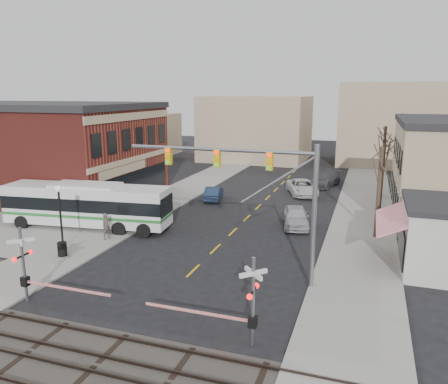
# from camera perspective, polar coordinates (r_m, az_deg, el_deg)

# --- Properties ---
(ground) EXTENTS (160.00, 160.00, 0.00)m
(ground) POSITION_cam_1_polar(r_m,az_deg,el_deg) (25.40, -5.82, -11.89)
(ground) COLOR black
(ground) RESTS_ON ground
(sidewalk_west) EXTENTS (5.00, 60.00, 0.12)m
(sidewalk_west) POSITION_cam_1_polar(r_m,az_deg,el_deg) (46.44, -6.32, -0.34)
(sidewalk_west) COLOR gray
(sidewalk_west) RESTS_ON ground
(sidewalk_east) EXTENTS (5.00, 60.00, 0.12)m
(sidewalk_east) POSITION_cam_1_polar(r_m,az_deg,el_deg) (42.27, 17.76, -2.21)
(sidewalk_east) COLOR gray
(sidewalk_east) RESTS_ON ground
(ballast_strip) EXTENTS (160.00, 5.00, 0.06)m
(ballast_strip) POSITION_cam_1_polar(r_m,az_deg,el_deg) (19.34, -16.34, -20.89)
(ballast_strip) COLOR #332D28
(ballast_strip) RESTS_ON ground
(rail_tracks) EXTENTS (160.00, 3.91, 0.14)m
(rail_tracks) POSITION_cam_1_polar(r_m,az_deg,el_deg) (19.29, -16.36, -20.66)
(rail_tracks) COLOR #2D231E
(rail_tracks) RESTS_ON ground
(brick_building) EXTENTS (30.40, 15.40, 9.60)m
(brick_building) POSITION_cam_1_polar(r_m,az_deg,el_deg) (52.40, -26.10, 5.22)
(brick_building) COLOR maroon
(brick_building) RESTS_ON ground
(tree_east_a) EXTENTS (0.28, 0.28, 6.75)m
(tree_east_a) POSITION_cam_1_polar(r_m,az_deg,el_deg) (33.69, 19.54, -0.07)
(tree_east_a) COLOR #382B21
(tree_east_a) RESTS_ON sidewalk_east
(tree_east_b) EXTENTS (0.28, 0.28, 6.30)m
(tree_east_b) POSITION_cam_1_polar(r_m,az_deg,el_deg) (39.63, 19.89, 1.42)
(tree_east_b) COLOR #382B21
(tree_east_b) RESTS_ON sidewalk_east
(tree_east_c) EXTENTS (0.28, 0.28, 7.20)m
(tree_east_c) POSITION_cam_1_polar(r_m,az_deg,el_deg) (47.45, 20.04, 3.75)
(tree_east_c) COLOR #382B21
(tree_east_c) RESTS_ON sidewalk_east
(transit_bus) EXTENTS (13.57, 4.50, 3.43)m
(transit_bus) POSITION_cam_1_polar(r_m,az_deg,el_deg) (36.32, -17.47, -1.57)
(transit_bus) COLOR silver
(transit_bus) RESTS_ON ground
(traffic_signal_mast) EXTENTS (11.00, 0.30, 8.00)m
(traffic_signal_mast) POSITION_cam_1_polar(r_m,az_deg,el_deg) (24.02, 4.81, 1.25)
(traffic_signal_mast) COLOR gray
(traffic_signal_mast) RESTS_ON ground
(rr_crossing_west) EXTENTS (5.60, 1.36, 4.00)m
(rr_crossing_west) POSITION_cam_1_polar(r_m,az_deg,el_deg) (24.57, -23.98, -8.89)
(rr_crossing_west) COLOR gray
(rr_crossing_west) RESTS_ON ground
(rr_crossing_east) EXTENTS (5.60, 1.36, 4.00)m
(rr_crossing_east) POSITION_cam_1_polar(r_m,az_deg,el_deg) (19.08, 2.52, -14.07)
(rr_crossing_east) COLOR gray
(rr_crossing_east) RESTS_ON ground
(street_lamp) EXTENTS (0.44, 0.44, 4.41)m
(street_lamp) POSITION_cam_1_polar(r_m,az_deg,el_deg) (31.51, -20.69, -1.45)
(street_lamp) COLOR black
(street_lamp) RESTS_ON sidewalk_west
(trash_bin) EXTENTS (0.60, 0.60, 0.93)m
(trash_bin) POSITION_cam_1_polar(r_m,az_deg,el_deg) (30.74, -20.38, -7.01)
(trash_bin) COLOR black
(trash_bin) RESTS_ON sidewalk_west
(car_a) EXTENTS (2.94, 5.14, 1.65)m
(car_a) POSITION_cam_1_polar(r_m,az_deg,el_deg) (35.74, 9.37, -3.20)
(car_a) COLOR #A9A9AE
(car_a) RESTS_ON ground
(car_b) EXTENTS (2.28, 4.42, 1.39)m
(car_b) POSITION_cam_1_polar(r_m,az_deg,el_deg) (44.00, -1.37, -0.15)
(car_b) COLOR #1B2943
(car_b) RESTS_ON ground
(car_c) EXTENTS (4.48, 6.25, 1.58)m
(car_c) POSITION_cam_1_polar(r_m,az_deg,el_deg) (46.97, 10.17, 0.61)
(car_c) COLOR silver
(car_c) RESTS_ON ground
(car_d) EXTENTS (3.68, 6.05, 1.64)m
(car_d) POSITION_cam_1_polar(r_m,az_deg,el_deg) (51.82, 13.02, 1.65)
(car_d) COLOR #3F3F44
(car_d) RESTS_ON ground
(pedestrian_near) EXTENTS (0.67, 0.82, 1.96)m
(pedestrian_near) POSITION_cam_1_polar(r_m,az_deg,el_deg) (33.00, -15.10, -4.34)
(pedestrian_near) COLOR #4C423D
(pedestrian_near) RESTS_ON sidewalk_west
(pedestrian_far) EXTENTS (1.05, 1.05, 1.71)m
(pedestrian_far) POSITION_cam_1_polar(r_m,az_deg,el_deg) (37.20, -16.95, -2.71)
(pedestrian_far) COLOR #313856
(pedestrian_far) RESTS_ON sidewalk_west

